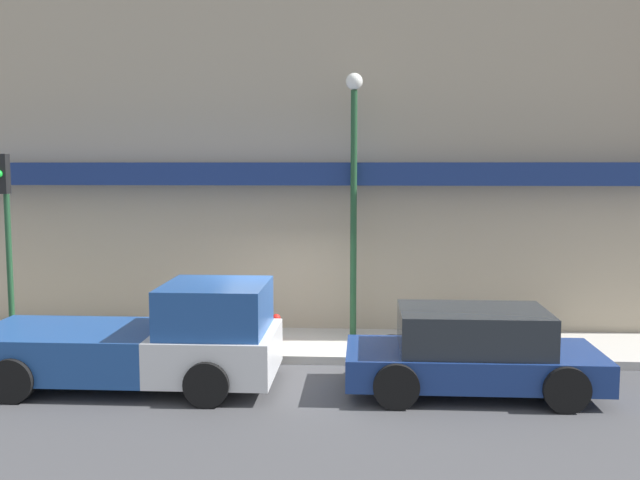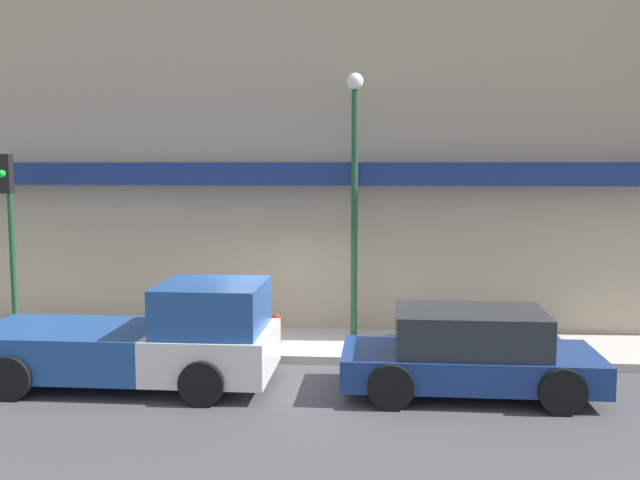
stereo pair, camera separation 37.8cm
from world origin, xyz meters
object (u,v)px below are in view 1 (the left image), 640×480
(pickup_truck, at_px, (150,341))
(traffic_light, at_px, (5,216))
(parked_car, at_px, (472,351))
(street_lamp, at_px, (354,175))
(fire_hydrant, at_px, (276,329))

(pickup_truck, bearing_deg, traffic_light, 151.35)
(parked_car, bearing_deg, street_lamp, 121.23)
(pickup_truck, height_order, parked_car, pickup_truck)
(pickup_truck, relative_size, street_lamp, 0.92)
(street_lamp, relative_size, traffic_light, 1.43)
(street_lamp, distance_m, traffic_light, 7.22)
(parked_car, height_order, fire_hydrant, parked_car)
(parked_car, bearing_deg, traffic_light, 166.09)
(fire_hydrant, relative_size, traffic_light, 0.16)
(parked_car, bearing_deg, fire_hydrant, 144.49)
(fire_hydrant, height_order, traffic_light, traffic_light)
(street_lamp, xyz_separation_m, traffic_light, (-7.06, -1.28, -0.82))
(pickup_truck, relative_size, traffic_light, 1.32)
(pickup_truck, bearing_deg, fire_hydrant, 51.30)
(traffic_light, bearing_deg, fire_hydrant, 5.47)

